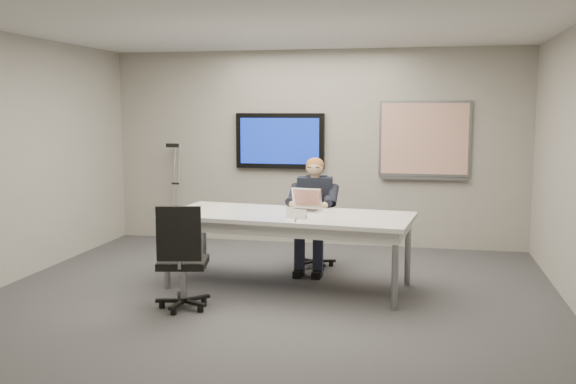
% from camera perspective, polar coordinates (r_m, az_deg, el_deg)
% --- Properties ---
extents(floor, '(6.00, 6.00, 0.02)m').
position_cam_1_polar(floor, '(6.62, -2.03, -9.83)').
color(floor, '#38383B').
rests_on(floor, ground).
extents(ceiling, '(6.00, 6.00, 0.02)m').
position_cam_1_polar(ceiling, '(6.38, -2.15, 14.96)').
color(ceiling, silver).
rests_on(ceiling, wall_back).
extents(wall_back, '(6.00, 0.02, 2.80)m').
position_cam_1_polar(wall_back, '(9.28, 2.37, 3.93)').
color(wall_back, gray).
rests_on(wall_back, ground).
extents(wall_front, '(6.00, 0.02, 2.80)m').
position_cam_1_polar(wall_front, '(3.53, -13.86, -1.94)').
color(wall_front, gray).
rests_on(wall_front, ground).
extents(conference_table, '(2.77, 1.39, 0.82)m').
position_cam_1_polar(conference_table, '(7.03, 0.03, -2.69)').
color(conference_table, silver).
rests_on(conference_table, ground).
extents(tv_display, '(1.30, 0.09, 0.80)m').
position_cam_1_polar(tv_display, '(9.32, -0.72, 4.57)').
color(tv_display, black).
rests_on(tv_display, wall_back).
extents(whiteboard, '(1.25, 0.08, 1.10)m').
position_cam_1_polar(whiteboard, '(9.12, 12.03, 4.54)').
color(whiteboard, gray).
rests_on(whiteboard, wall_back).
extents(office_chair_far, '(0.58, 0.58, 0.98)m').
position_cam_1_polar(office_chair_far, '(8.06, 2.38, -4.45)').
color(office_chair_far, black).
rests_on(office_chair_far, ground).
extents(office_chair_near, '(0.59, 0.59, 1.05)m').
position_cam_1_polar(office_chair_near, '(6.41, -9.34, -7.45)').
color(office_chair_near, black).
rests_on(office_chair_near, ground).
extents(seated_person, '(0.44, 0.76, 1.37)m').
position_cam_1_polar(seated_person, '(7.78, 2.18, -3.03)').
color(seated_person, '#1F2234').
rests_on(seated_person, office_chair_far).
extents(crutch, '(0.22, 0.51, 1.52)m').
position_cam_1_polar(crutch, '(9.72, -9.92, 0.12)').
color(crutch, '#ADB0B5').
rests_on(crutch, ground).
extents(laptop, '(0.38, 0.38, 0.25)m').
position_cam_1_polar(laptop, '(7.21, 1.56, -1.18)').
color(laptop, silver).
rests_on(laptop, conference_table).
extents(name_tent, '(0.25, 0.15, 0.10)m').
position_cam_1_polar(name_tent, '(6.73, 0.77, -1.91)').
color(name_tent, silver).
rests_on(name_tent, conference_table).
extents(pen, '(0.03, 0.15, 0.01)m').
position_cam_1_polar(pen, '(6.58, 0.68, -2.50)').
color(pen, black).
rests_on(pen, conference_table).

